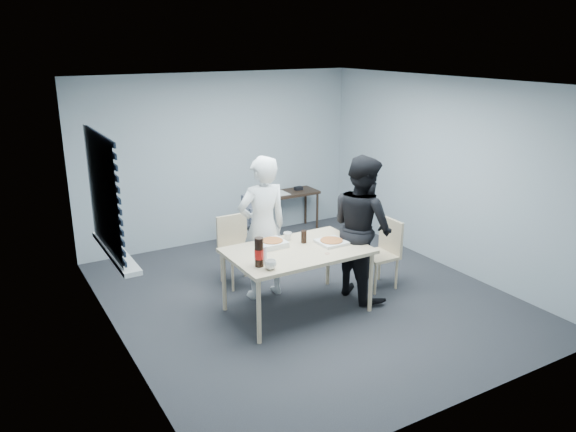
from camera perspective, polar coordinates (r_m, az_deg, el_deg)
room at (r=6.11m, az=-17.94°, el=1.33°), size 5.00×5.00×5.00m
dining_table at (r=6.43m, az=0.96°, el=-3.89°), size 1.58×1.00×0.77m
chair_far at (r=7.31m, az=-5.35°, el=-2.93°), size 0.42×0.42×0.89m
chair_right at (r=7.25m, az=9.72°, el=-3.27°), size 0.42×0.42×0.89m
person_white at (r=6.77m, az=-2.60°, el=-1.20°), size 0.65×0.42×1.77m
person_black at (r=6.84m, az=7.52°, el=-1.14°), size 0.47×0.86×1.77m
side_table at (r=9.20m, az=-0.02°, el=1.98°), size 1.00×0.45×0.67m
stool at (r=8.30m, az=-3.50°, el=-1.48°), size 0.34×0.34×0.47m
backpack at (r=8.19m, az=-3.50°, el=0.64°), size 0.31×0.23×0.44m
pizza_box_a at (r=6.50m, az=-1.61°, el=-2.77°), size 0.29×0.29×0.07m
pizza_box_b at (r=6.60m, az=4.43°, el=-2.63°), size 0.31×0.31×0.04m
mug_a at (r=5.85m, az=-1.78°, el=-4.97°), size 0.17×0.17×0.10m
mug_b at (r=6.68m, az=-0.03°, el=-2.06°), size 0.10×0.10×0.09m
cola_glass at (r=6.58m, az=1.62°, el=-2.12°), size 0.08×0.08×0.15m
soda_bottle at (r=5.89m, az=-2.96°, el=-3.74°), size 0.10×0.10×0.32m
plastic_cups at (r=5.99m, az=-2.54°, el=-3.95°), size 0.11×0.11×0.19m
rubber_band at (r=6.29m, az=4.01°, el=-3.83°), size 0.05×0.05×0.00m
papers at (r=9.11m, az=-0.84°, el=2.34°), size 0.25×0.33×0.01m
black_box at (r=9.30m, az=1.06°, el=2.83°), size 0.15×0.12×0.05m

